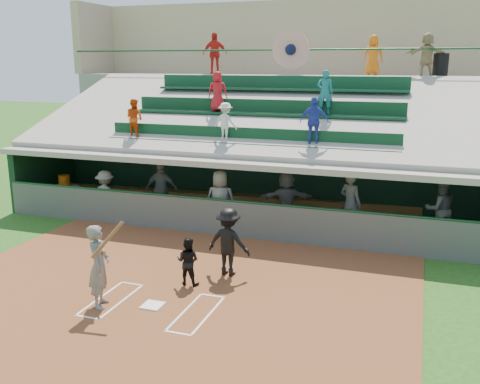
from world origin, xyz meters
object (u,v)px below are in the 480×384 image
(home_plate, at_px, (153,305))
(white_table, at_px, (66,196))
(batter_at_plate, at_px, (99,266))
(trash_bin, at_px, (441,65))
(water_cooler, at_px, (64,181))
(catcher, at_px, (188,261))

(home_plate, bearing_deg, white_table, 137.46)
(batter_at_plate, height_order, white_table, batter_at_plate)
(batter_at_plate, relative_size, trash_bin, 2.33)
(white_table, xyz_separation_m, water_cooler, (0.04, -0.05, 0.57))
(white_table, bearing_deg, water_cooler, -44.29)
(white_table, bearing_deg, batter_at_plate, -38.67)
(home_plate, distance_m, white_table, 9.32)
(batter_at_plate, distance_m, water_cooler, 8.76)
(home_plate, bearing_deg, trash_bin, 65.69)
(trash_bin, bearing_deg, water_cooler, -153.40)
(home_plate, height_order, batter_at_plate, batter_at_plate)
(batter_at_plate, distance_m, catcher, 2.13)
(catcher, height_order, white_table, catcher)
(home_plate, height_order, water_cooler, water_cooler)
(home_plate, bearing_deg, catcher, 80.00)
(batter_at_plate, distance_m, trash_bin, 15.04)
(trash_bin, bearing_deg, catcher, -115.86)
(catcher, bearing_deg, water_cooler, -35.97)
(batter_at_plate, height_order, water_cooler, batter_at_plate)
(catcher, relative_size, trash_bin, 1.35)
(catcher, xyz_separation_m, white_table, (-7.10, 4.96, -0.17))
(water_cooler, relative_size, trash_bin, 0.48)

